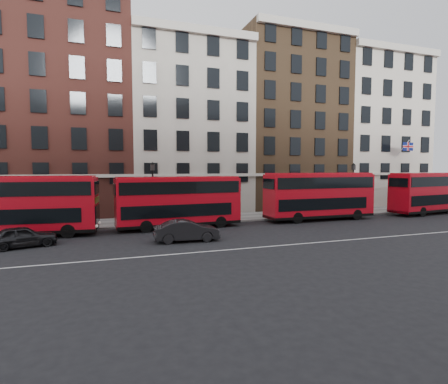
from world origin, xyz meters
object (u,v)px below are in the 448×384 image
object	(u,v)px
bus_a	(19,205)
traffic_light	(431,190)
car_front	(187,231)
bus_d	(430,192)
car_rear	(22,237)
bus_b	(179,201)
bus_c	(319,195)

from	to	relation	value
bus_a	traffic_light	size ratio (longest dim) A/B	3.24
car_front	traffic_light	distance (m)	31.22
car_front	bus_d	bearing A→B (deg)	-76.16
car_rear	bus_d	bearing A→B (deg)	-100.41
car_rear	bus_b	bearing A→B (deg)	-86.89
bus_c	bus_d	xyz separation A→B (m)	(14.04, -0.00, -0.03)
car_rear	traffic_light	world-z (taller)	traffic_light
bus_a	bus_d	size ratio (longest dim) A/B	0.99
bus_a	bus_b	distance (m)	11.48
bus_b	car_front	distance (m)	5.48
bus_c	traffic_light	distance (m)	16.46
bus_b	car_rear	bearing A→B (deg)	-163.52
car_front	traffic_light	bearing A→B (deg)	-73.59
car_front	car_rear	bearing A→B (deg)	84.45
bus_b	bus_a	bearing A→B (deg)	177.46
bus_a	car_rear	world-z (taller)	bus_a
bus_a	car_rear	bearing A→B (deg)	-71.08
bus_b	traffic_light	world-z (taller)	bus_b
traffic_light	car_front	bearing A→B (deg)	-166.87
bus_d	car_front	xyz separation A→B (m)	(-28.04, -5.23, -1.65)
bus_a	car_front	distance (m)	12.23
car_rear	bus_a	bearing A→B (deg)	-2.91
bus_c	bus_d	size ratio (longest dim) A/B	0.99
bus_b	car_rear	world-z (taller)	bus_b
bus_b	bus_d	xyz separation A→B (m)	(27.49, -0.00, 0.10)
bus_d	car_rear	bearing A→B (deg)	178.05
bus_a	bus_b	world-z (taller)	bus_a
bus_b	bus_d	distance (m)	27.49
bus_d	traffic_light	world-z (taller)	bus_d
bus_a	bus_c	size ratio (longest dim) A/B	0.99
bus_d	traffic_light	distance (m)	2.98
bus_d	car_rear	size ratio (longest dim) A/B	2.72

